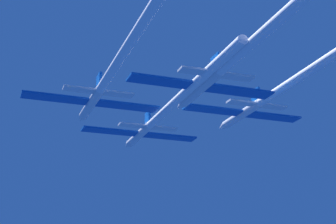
% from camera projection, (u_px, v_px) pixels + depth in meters
% --- Properties ---
extents(jet_lead, '(18.96, 45.36, 3.14)m').
position_uv_depth(jet_lead, '(160.00, 116.00, 76.85)').
color(jet_lead, silver).
extents(jet_left_wing, '(18.96, 47.33, 3.14)m').
position_uv_depth(jet_left_wing, '(111.00, 73.00, 62.84)').
color(jet_left_wing, silver).
extents(jet_right_wing, '(18.96, 49.71, 3.14)m').
position_uv_depth(jet_right_wing, '(285.00, 86.00, 69.94)').
color(jet_right_wing, silver).
extents(jet_slot, '(18.96, 47.04, 3.14)m').
position_uv_depth(jet_slot, '(242.00, 51.00, 55.91)').
color(jet_slot, silver).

